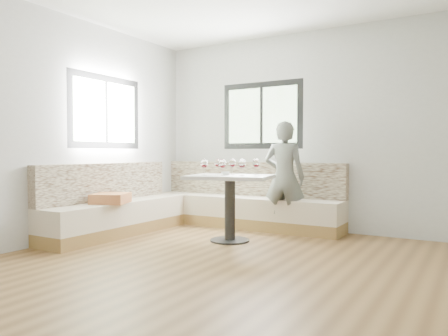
{
  "coord_description": "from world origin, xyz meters",
  "views": [
    {
      "loc": [
        1.95,
        -3.42,
        1.09
      ],
      "look_at": [
        -0.86,
        1.32,
        0.9
      ],
      "focal_mm": 35.0,
      "sensor_mm": 36.0,
      "label": 1
    }
  ],
  "objects": [
    {
      "name": "room",
      "position": [
        -0.08,
        0.08,
        1.41
      ],
      "size": [
        5.01,
        5.01,
        2.81
      ],
      "color": "brown",
      "rests_on": "ground"
    },
    {
      "name": "banquette",
      "position": [
        -1.59,
        1.63,
        0.33
      ],
      "size": [
        2.9,
        2.8,
        0.95
      ],
      "color": "olive",
      "rests_on": "ground"
    },
    {
      "name": "table",
      "position": [
        -0.72,
        1.22,
        0.61
      ],
      "size": [
        1.14,
        0.98,
        0.82
      ],
      "rotation": [
        0.0,
        0.0,
        0.23
      ],
      "color": "black",
      "rests_on": "ground"
    },
    {
      "name": "person",
      "position": [
        -0.36,
        2.08,
        0.76
      ],
      "size": [
        0.6,
        0.43,
        1.52
      ],
      "primitive_type": "imported",
      "rotation": [
        0.0,
        0.0,
        3.28
      ],
      "color": "#5F635B",
      "rests_on": "ground"
    },
    {
      "name": "olive_ramekin",
      "position": [
        -0.8,
        1.25,
        0.84
      ],
      "size": [
        0.1,
        0.1,
        0.04
      ],
      "color": "white",
      "rests_on": "table"
    },
    {
      "name": "wine_glass_a",
      "position": [
        -0.95,
        1.0,
        0.96
      ],
      "size": [
        0.09,
        0.09,
        0.2
      ],
      "color": "white",
      "rests_on": "table"
    },
    {
      "name": "wine_glass_b",
      "position": [
        -0.7,
        1.01,
        0.96
      ],
      "size": [
        0.09,
        0.09,
        0.2
      ],
      "color": "white",
      "rests_on": "table"
    },
    {
      "name": "wine_glass_c",
      "position": [
        -0.52,
        1.15,
        0.96
      ],
      "size": [
        0.09,
        0.09,
        0.2
      ],
      "color": "white",
      "rests_on": "table"
    },
    {
      "name": "wine_glass_d",
      "position": [
        -0.76,
        1.35,
        0.96
      ],
      "size": [
        0.09,
        0.09,
        0.2
      ],
      "color": "white",
      "rests_on": "table"
    },
    {
      "name": "wine_glass_e",
      "position": [
        -0.46,
        1.41,
        0.96
      ],
      "size": [
        0.09,
        0.09,
        0.2
      ],
      "color": "white",
      "rests_on": "table"
    },
    {
      "name": "wine_glass_f",
      "position": [
        -0.97,
        1.35,
        0.96
      ],
      "size": [
        0.09,
        0.09,
        0.2
      ],
      "color": "white",
      "rests_on": "table"
    }
  ]
}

